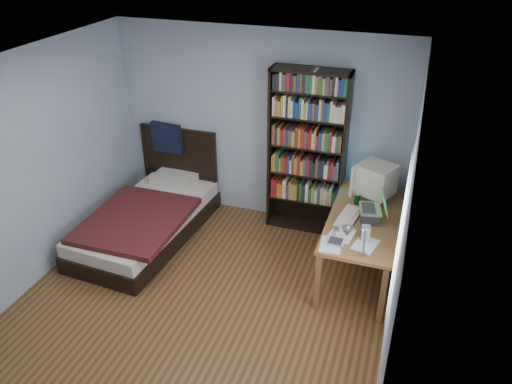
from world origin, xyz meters
TOP-DOWN VIEW (x-y plane):
  - room at (0.03, -0.00)m, footprint 4.20×4.24m
  - desk at (1.50, 1.66)m, footprint 0.75×1.64m
  - crt_monitor at (1.54, 1.63)m, footprint 0.51×0.47m
  - laptop at (1.58, 1.15)m, footprint 0.34×0.33m
  - desk_lamp at (1.48, 0.14)m, footprint 0.21×0.47m
  - keyboard at (1.34, 1.12)m, footprint 0.26×0.49m
  - speaker at (1.57, 0.75)m, footprint 0.10×0.10m
  - soda_can at (1.38, 1.47)m, footprint 0.07×0.07m
  - mouse at (1.49, 1.45)m, footprint 0.06×0.11m
  - phone_silver at (1.26, 0.86)m, footprint 0.07×0.12m
  - phone_grey at (1.26, 0.74)m, footprint 0.06×0.09m
  - external_drive at (1.30, 0.61)m, footprint 0.14×0.14m
  - bookshelf at (0.67, 1.94)m, footprint 0.94×0.30m
  - bed at (-1.16, 1.13)m, footprint 1.19×2.17m

SIDE VIEW (x-z plane):
  - bed at x=-1.16m, z-range -0.33..0.84m
  - desk at x=1.50m, z-range 0.05..0.78m
  - phone_grey at x=1.26m, z-range 0.73..0.75m
  - phone_silver at x=1.26m, z-range 0.73..0.75m
  - external_drive at x=1.30m, z-range 0.73..0.76m
  - keyboard at x=1.34m, z-range 0.72..0.77m
  - mouse at x=1.49m, z-range 0.73..0.77m
  - soda_can at x=1.38m, z-range 0.73..0.85m
  - speaker at x=1.57m, z-range 0.73..0.90m
  - laptop at x=1.58m, z-range 0.65..1.01m
  - crt_monitor at x=1.54m, z-range 0.76..1.20m
  - bookshelf at x=0.67m, z-range 0.00..2.10m
  - desk_lamp at x=1.48m, z-range 0.90..1.46m
  - room at x=0.03m, z-range 0.00..2.50m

